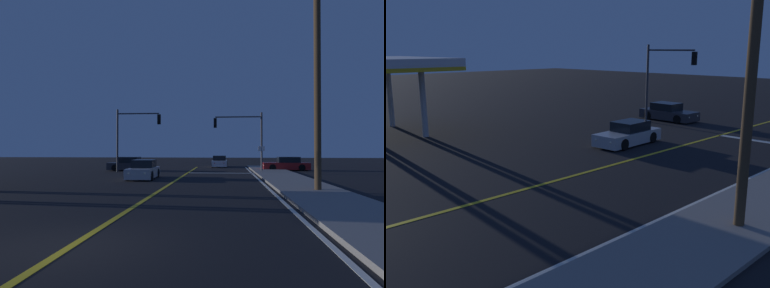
{
  "view_description": "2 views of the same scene",
  "coord_description": "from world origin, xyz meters",
  "views": [
    {
      "loc": [
        3.32,
        -7.32,
        2.1
      ],
      "look_at": [
        0.75,
        19.59,
        2.49
      ],
      "focal_mm": 33.08,
      "sensor_mm": 36.0,
      "label": 1
    },
    {
      "loc": [
        13.31,
        -2.18,
        5.49
      ],
      "look_at": [
        -0.58,
        11.33,
        1.21
      ],
      "focal_mm": 40.68,
      "sensor_mm": 36.0,
      "label": 2
    }
  ],
  "objects": [
    {
      "name": "stop_bar",
      "position": [
        2.92,
        23.59,
        0.01
      ],
      "size": [
        5.84,
        0.5,
        0.01
      ],
      "primitive_type": "cube",
      "color": "silver",
      "rests_on": "ground"
    },
    {
      "name": "utility_pole_right",
      "position": [
        7.74,
        10.2,
        5.74
      ],
      "size": [
        1.68,
        0.33,
        11.14
      ],
      "color": "#4C3823",
      "rests_on": "ground"
    },
    {
      "name": "car_distant_tail_silver",
      "position": [
        -2.48,
        17.27,
        0.58
      ],
      "size": [
        1.94,
        4.51,
        1.34
      ],
      "rotation": [
        0.0,
        0.0,
        3.18
      ],
      "color": "#B2B5BA",
      "rests_on": "ground"
    },
    {
      "name": "car_mid_block_white",
      "position": [
        2.6,
        34.17,
        0.58
      ],
      "size": [
        1.82,
        4.38,
        1.34
      ],
      "rotation": [
        0.0,
        0.0,
        -0.0
      ],
      "color": "silver",
      "rests_on": "ground"
    },
    {
      "name": "traffic_signal_near_right",
      "position": [
        4.97,
        25.89,
        3.72
      ],
      "size": [
        4.52,
        0.28,
        5.51
      ],
      "rotation": [
        0.0,
        0.0,
        3.14
      ],
      "color": "#38383D",
      "rests_on": "ground"
    },
    {
      "name": "ground_plane",
      "position": [
        0.0,
        0.0,
        0.0
      ],
      "size": [
        160.0,
        160.0,
        0.0
      ],
      "primitive_type": "plane",
      "color": "black"
    },
    {
      "name": "car_following_oncoming_charcoal",
      "position": [
        -5.86,
        26.29,
        0.58
      ],
      "size": [
        4.46,
        1.97,
        1.34
      ],
      "rotation": [
        0.0,
        0.0,
        -1.58
      ],
      "color": "#2D2D33",
      "rests_on": "ground"
    },
    {
      "name": "lane_line_center",
      "position": [
        0.0,
        12.54,
        0.01
      ],
      "size": [
        0.2,
        42.65,
        0.01
      ],
      "primitive_type": "cube",
      "color": "gold",
      "rests_on": "ground"
    },
    {
      "name": "traffic_signal_far_left",
      "position": [
        -5.17,
        24.49,
        3.86
      ],
      "size": [
        4.12,
        0.28,
        5.76
      ],
      "color": "#38383D",
      "rests_on": "ground"
    },
    {
      "name": "street_sign_corner",
      "position": [
        6.34,
        23.09,
        1.6
      ],
      "size": [
        0.56,
        0.09,
        2.38
      ],
      "color": "slate",
      "rests_on": "ground"
    },
    {
      "name": "car_lead_oncoming_red",
      "position": [
        9.25,
        28.08,
        0.58
      ],
      "size": [
        4.5,
        1.87,
        1.34
      ],
      "rotation": [
        0.0,
        0.0,
        1.58
      ],
      "color": "maroon",
      "rests_on": "ground"
    },
    {
      "name": "sidewalk_right",
      "position": [
        7.44,
        12.54,
        0.07
      ],
      "size": [
        3.2,
        45.15,
        0.15
      ],
      "primitive_type": "cube",
      "color": "gray",
      "rests_on": "ground"
    },
    {
      "name": "lane_line_edge_right",
      "position": [
        5.59,
        12.54,
        0.01
      ],
      "size": [
        0.16,
        42.65,
        0.01
      ],
      "primitive_type": "cube",
      "color": "silver",
      "rests_on": "ground"
    }
  ]
}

